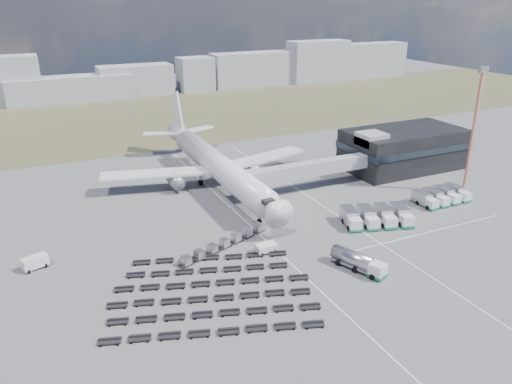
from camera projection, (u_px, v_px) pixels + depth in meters
name	position (u px, v px, depth m)	size (l,w,h in m)	color
ground	(281.00, 243.00, 89.50)	(420.00, 420.00, 0.00)	#565659
grass_strip	(139.00, 117.00, 181.90)	(420.00, 90.00, 0.01)	#434328
lane_markings	(319.00, 227.00, 95.92)	(47.12, 110.00, 0.01)	silver
terminal	(403.00, 148.00, 126.74)	(30.40, 16.40, 11.00)	black
jet_bridge	(301.00, 170.00, 111.14)	(30.30, 3.80, 7.05)	#939399
airliner	(216.00, 164.00, 114.75)	(51.59, 64.53, 17.62)	silver
skyline	(134.00, 77.00, 217.93)	(297.06, 20.96, 22.88)	#9A9DA8
fuel_tanker	(358.00, 262.00, 80.27)	(5.63, 9.65, 3.05)	silver
pushback_tug	(266.00, 248.00, 86.02)	(3.60, 2.03, 1.59)	silver
utility_van	(35.00, 263.00, 80.81)	(3.98, 1.80, 2.15)	silver
catering_truck	(242.00, 170.00, 121.90)	(3.51, 6.79, 2.98)	silver
service_trucks_near	(376.00, 216.00, 96.54)	(14.26, 10.43, 2.84)	silver
service_trucks_far	(441.00, 196.00, 106.80)	(11.49, 6.39, 2.55)	silver
uld_row	(224.00, 243.00, 87.56)	(18.84, 8.44, 1.52)	black
baggage_dollies	(210.00, 291.00, 74.40)	(33.82, 29.19, 0.69)	black
floodlight_mast	(473.00, 132.00, 108.11)	(2.62, 2.14, 27.74)	red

